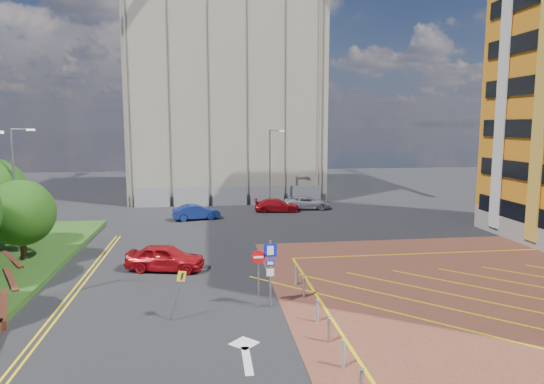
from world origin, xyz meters
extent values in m
plane|color=black|center=(0.00, 0.00, 0.00)|extent=(140.00, 140.00, 0.00)
cube|color=brown|center=(-11.60, 2.00, 0.20)|extent=(1.86, 4.43, 0.40)
cube|color=brown|center=(-12.80, 6.00, 0.20)|extent=(2.29, 4.27, 0.40)
cube|color=brown|center=(-14.20, 10.00, 0.20)|extent=(2.69, 4.06, 0.40)
cylinder|color=#3D2B1C|center=(-13.50, 10.00, 1.20)|extent=(0.36, 0.36, 1.80)
sphere|color=#173B0D|center=(-13.50, 10.00, 3.20)|extent=(4.00, 4.00, 4.00)
cylinder|color=#9EA0A8|center=(-14.50, 12.00, 4.30)|extent=(0.16, 0.16, 8.00)
cylinder|color=#9EA0A8|center=(-13.90, 12.00, 8.18)|extent=(1.20, 0.10, 0.10)
cube|color=silver|center=(-13.30, 12.00, 8.15)|extent=(0.50, 0.15, 0.12)
cylinder|color=#9EA0A8|center=(4.00, 28.00, 4.00)|extent=(0.16, 0.16, 8.00)
cylinder|color=#9EA0A8|center=(4.60, 28.00, 7.88)|extent=(1.20, 0.10, 0.10)
cube|color=silver|center=(5.20, 28.00, 7.85)|extent=(0.50, 0.15, 0.12)
cylinder|color=#9EA0A8|center=(0.50, 1.00, 1.60)|extent=(0.10, 0.10, 3.20)
cube|color=#0A17B7|center=(0.50, 0.97, 2.75)|extent=(0.60, 0.04, 0.60)
cube|color=white|center=(0.50, 0.94, 2.75)|extent=(0.30, 0.02, 0.42)
cube|color=#0A17B7|center=(0.50, 0.97, 2.15)|extent=(0.40, 0.04, 0.25)
cube|color=white|center=(0.50, 0.94, 2.15)|extent=(0.28, 0.02, 0.14)
cube|color=white|center=(0.50, 0.97, 1.70)|extent=(0.35, 0.04, 0.35)
cylinder|color=#9EA0A8|center=(-0.05, 1.00, 1.35)|extent=(0.08, 0.08, 2.70)
cylinder|color=red|center=(-0.05, 0.97, 2.45)|extent=(0.64, 0.04, 0.64)
cube|color=white|center=(-0.05, 0.94, 2.45)|extent=(0.44, 0.02, 0.10)
cylinder|color=#9EA0A8|center=(-3.71, 0.00, 1.10)|extent=(0.72, 0.08, 2.13)
cube|color=yellow|center=(-3.49, -0.03, 2.00)|extent=(0.43, 0.43, 0.56)
cylinder|color=black|center=(2.30, -5.00, 0.47)|extent=(0.14, 0.14, 0.90)
cylinder|color=#9EA0A8|center=(2.30, -3.00, 0.47)|extent=(0.14, 0.14, 0.90)
cylinder|color=black|center=(2.30, -1.00, 0.47)|extent=(0.14, 0.14, 0.90)
cylinder|color=#9EA0A8|center=(2.30, 2.00, 0.47)|extent=(0.14, 0.14, 0.90)
cylinder|color=black|center=(2.30, 4.00, 0.47)|extent=(0.14, 0.14, 0.90)
cube|color=gray|center=(0.00, 40.00, 11.00)|extent=(21.20, 19.20, 22.00)
cube|color=gold|center=(2.00, 42.00, 17.00)|extent=(0.90, 0.90, 34.00)
cube|color=gray|center=(1.00, 30.00, 1.00)|extent=(21.60, 0.06, 2.00)
imported|color=#AA0E15|center=(-4.83, 7.57, 0.77)|extent=(4.85, 2.83, 1.55)
imported|color=navy|center=(-3.35, 22.76, 0.69)|extent=(4.39, 2.27, 1.38)
imported|color=#AA0E15|center=(4.39, 25.78, 0.64)|extent=(4.55, 2.24, 1.27)
imported|color=silver|center=(7.62, 26.85, 0.66)|extent=(4.89, 2.57, 1.31)
camera|label=1|loc=(-2.31, -20.51, 8.49)|focal=32.00mm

